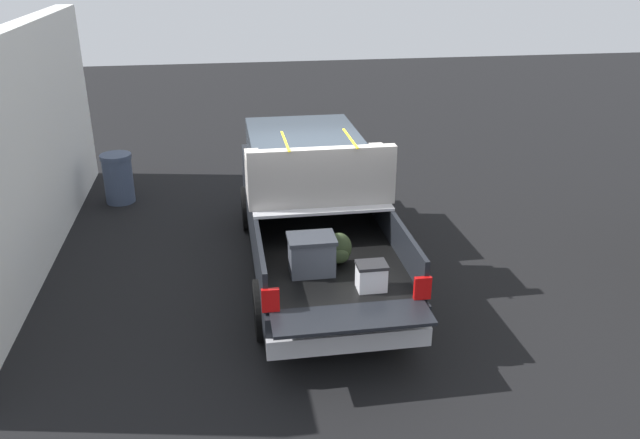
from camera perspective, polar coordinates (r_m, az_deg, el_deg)
The scene contains 4 objects.
ground_plane at distance 10.04m, azimuth -0.54°, elevation -4.45°, with size 40.00×40.00×0.00m, color black.
pickup_truck at distance 9.97m, azimuth -0.88°, elevation 1.49°, with size 6.05×2.06×2.23m.
building_facade at distance 10.82m, azimuth -24.74°, elevation 5.72°, with size 8.32×0.36×3.60m, color white.
trash_can at distance 13.13m, azimuth -17.59°, elevation 3.56°, with size 0.60×0.60×0.98m.
Camera 1 is at (-8.81, 1.30, 4.64)m, focal length 35.78 mm.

